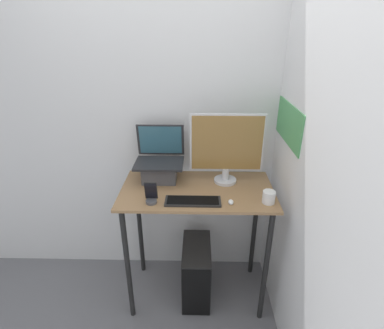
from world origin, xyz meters
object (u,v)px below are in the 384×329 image
object	(u,v)px
laptop	(160,166)
computer_tower	(197,271)
mouse	(231,202)
monitor	(227,148)
cell_phone	(151,196)
keyboard	(193,201)

from	to	relation	value
laptop	computer_tower	distance (m)	0.87
laptop	mouse	size ratio (longest dim) A/B	7.21
monitor	cell_phone	xyz separation A→B (m)	(-0.48, -0.29, -0.21)
mouse	cell_phone	world-z (taller)	cell_phone
mouse	cell_phone	distance (m)	0.49
monitor	mouse	world-z (taller)	monitor
cell_phone	computer_tower	world-z (taller)	cell_phone
monitor	cell_phone	size ratio (longest dim) A/B	3.51
cell_phone	laptop	bearing A→B (deg)	86.91
laptop	keyboard	xyz separation A→B (m)	(0.24, -0.31, -0.09)
monitor	mouse	bearing A→B (deg)	-87.43
mouse	computer_tower	world-z (taller)	mouse
laptop	computer_tower	world-z (taller)	laptop
mouse	computer_tower	size ratio (longest dim) A/B	0.11
keyboard	computer_tower	world-z (taller)	keyboard
laptop	mouse	bearing A→B (deg)	-33.79
keyboard	cell_phone	distance (m)	0.26
cell_phone	keyboard	bearing A→B (deg)	1.59
laptop	cell_phone	size ratio (longest dim) A/B	2.66
keyboard	mouse	xyz separation A→B (m)	(0.23, -0.01, 0.00)
laptop	mouse	xyz separation A→B (m)	(0.47, -0.32, -0.09)
keyboard	mouse	bearing A→B (deg)	-2.66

